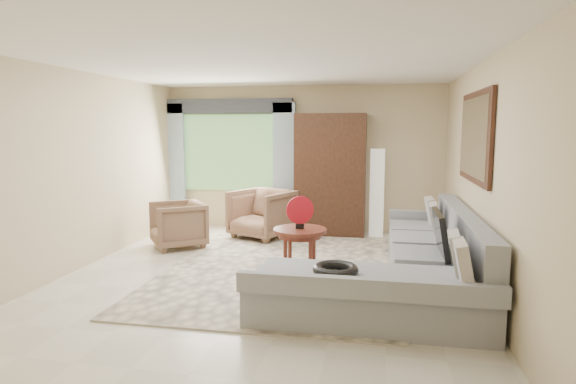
% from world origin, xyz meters
% --- Properties ---
extents(ground, '(6.00, 6.00, 0.00)m').
position_xyz_m(ground, '(0.00, 0.00, 0.00)').
color(ground, silver).
rests_on(ground, ground).
extents(area_rug, '(3.01, 4.01, 0.02)m').
position_xyz_m(area_rug, '(0.17, 0.42, 0.01)').
color(area_rug, beige).
rests_on(area_rug, ground).
extents(sectional_sofa, '(2.30, 3.46, 0.90)m').
position_xyz_m(sectional_sofa, '(1.78, -0.18, 0.28)').
color(sectional_sofa, gray).
rests_on(sectional_sofa, ground).
extents(tv_screen, '(0.14, 0.74, 0.48)m').
position_xyz_m(tv_screen, '(2.05, -0.27, 0.72)').
color(tv_screen, black).
rests_on(tv_screen, sectional_sofa).
extents(garden_hose, '(0.43, 0.43, 0.09)m').
position_xyz_m(garden_hose, '(1.00, -1.22, 0.55)').
color(garden_hose, black).
rests_on(garden_hose, sectional_sofa).
extents(coffee_table, '(0.65, 0.65, 0.65)m').
position_xyz_m(coffee_table, '(0.45, 0.05, 0.34)').
color(coffee_table, '#492013').
rests_on(coffee_table, ground).
extents(red_disc, '(0.32, 0.16, 0.34)m').
position_xyz_m(red_disc, '(0.45, 0.05, 0.88)').
color(red_disc, '#AF111E').
rests_on(red_disc, coffee_table).
extents(armchair_left, '(1.09, 1.08, 0.72)m').
position_xyz_m(armchair_left, '(-1.69, 1.34, 0.36)').
color(armchair_left, brown).
rests_on(armchair_left, ground).
extents(armchair_right, '(1.18, 1.20, 0.83)m').
position_xyz_m(armchair_right, '(-0.55, 2.21, 0.41)').
color(armchair_right, '#9B7354').
rests_on(armchair_right, ground).
extents(potted_plant, '(0.51, 0.47, 0.49)m').
position_xyz_m(potted_plant, '(-2.07, 2.34, 0.24)').
color(potted_plant, '#999999').
rests_on(potted_plant, ground).
extents(armoire, '(1.20, 0.55, 2.10)m').
position_xyz_m(armoire, '(0.55, 2.72, 1.05)').
color(armoire, black).
rests_on(armoire, ground).
extents(floor_lamp, '(0.24, 0.24, 1.50)m').
position_xyz_m(floor_lamp, '(1.35, 2.78, 0.75)').
color(floor_lamp, silver).
rests_on(floor_lamp, ground).
extents(window, '(1.80, 0.04, 1.40)m').
position_xyz_m(window, '(-1.35, 2.97, 1.40)').
color(window, '#669E59').
rests_on(window, wall_back).
extents(curtain_left, '(0.40, 0.08, 2.30)m').
position_xyz_m(curtain_left, '(-2.40, 2.88, 1.15)').
color(curtain_left, '#9EB7CC').
rests_on(curtain_left, ground).
extents(curtain_right, '(0.40, 0.08, 2.30)m').
position_xyz_m(curtain_right, '(-0.30, 2.88, 1.15)').
color(curtain_right, '#9EB7CC').
rests_on(curtain_right, ground).
extents(valance, '(2.40, 0.12, 0.26)m').
position_xyz_m(valance, '(-1.35, 2.90, 2.25)').
color(valance, '#1E232D').
rests_on(valance, wall_back).
extents(wall_mirror, '(0.05, 1.70, 1.05)m').
position_xyz_m(wall_mirror, '(2.46, 0.35, 1.75)').
color(wall_mirror, black).
rests_on(wall_mirror, wall_right).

